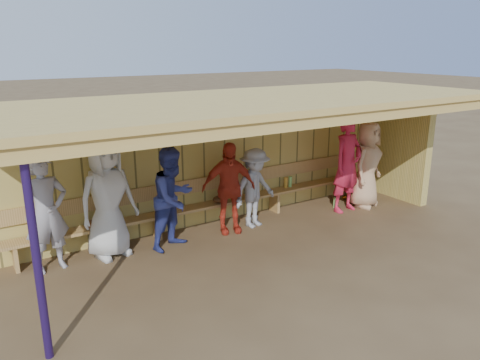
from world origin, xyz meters
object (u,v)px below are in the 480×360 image
(player_e, at_px, (255,188))
(bench, at_px, (219,197))
(player_d, at_px, (229,188))
(player_g, at_px, (347,164))
(player_c, at_px, (173,198))
(player_a, at_px, (46,214))
(player_h, at_px, (367,165))
(player_b, at_px, (107,198))

(player_e, height_order, bench, player_e)
(player_d, height_order, player_g, player_g)
(player_c, height_order, player_g, player_g)
(player_e, xyz_separation_m, bench, (-0.49, 0.49, -0.22))
(player_a, relative_size, player_g, 0.91)
(player_d, relative_size, player_h, 0.92)
(player_a, relative_size, player_e, 1.20)
(player_c, bearing_deg, player_e, -19.77)
(player_b, height_order, player_d, player_b)
(player_a, bearing_deg, player_h, -15.01)
(player_a, height_order, player_g, player_g)
(player_a, xyz_separation_m, player_c, (1.94, -0.25, -0.03))
(player_h, bearing_deg, bench, 146.16)
(player_a, distance_m, player_b, 0.93)
(player_b, bearing_deg, player_a, 168.08)
(player_g, relative_size, player_h, 1.10)
(player_g, height_order, bench, player_g)
(player_h, bearing_deg, player_e, 153.90)
(player_b, bearing_deg, player_c, -26.38)
(player_b, distance_m, player_c, 1.06)
(player_a, bearing_deg, player_b, -10.17)
(player_g, bearing_deg, player_d, 167.07)
(player_c, distance_m, player_e, 1.68)
(player_b, xyz_separation_m, player_d, (2.14, -0.16, -0.14))
(player_d, relative_size, player_g, 0.84)
(player_e, relative_size, player_h, 0.83)
(bench, bearing_deg, player_h, -14.18)
(player_d, bearing_deg, player_c, -159.67)
(player_c, bearing_deg, bench, 3.29)
(player_a, relative_size, player_c, 1.04)
(player_c, bearing_deg, player_h, -25.11)
(player_b, relative_size, player_e, 1.30)
(player_c, xyz_separation_m, player_e, (1.67, 0.07, -0.12))
(player_d, distance_m, player_g, 2.65)
(player_d, distance_m, player_e, 0.56)
(bench, bearing_deg, player_a, -174.28)
(player_e, height_order, player_g, player_g)
(player_e, bearing_deg, bench, 122.81)
(player_g, xyz_separation_m, bench, (-2.57, 0.77, -0.47))
(player_a, distance_m, player_d, 3.07)
(player_d, distance_m, bench, 0.56)
(player_b, distance_m, bench, 2.27)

